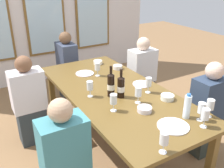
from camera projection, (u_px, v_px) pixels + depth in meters
name	position (u px, v px, depth m)	size (l,w,h in m)	color
ground_plane	(115.00, 144.00, 3.12)	(12.00, 12.00, 0.00)	olive
back_wall_with_windows	(43.00, 2.00, 4.46)	(4.23, 0.10, 2.90)	silver
dining_table	(115.00, 96.00, 2.84)	(1.03, 2.26, 0.74)	brown
white_plate_0	(173.00, 126.00, 2.17)	(0.28, 0.28, 0.01)	white
white_plate_1	(85.00, 73.00, 3.26)	(0.23, 0.23, 0.01)	white
white_plate_2	(142.00, 84.00, 2.96)	(0.22, 0.22, 0.01)	white
wine_bottle_0	(111.00, 85.00, 2.64)	(0.08, 0.08, 0.34)	black
wine_bottle_1	(121.00, 87.00, 2.62)	(0.08, 0.08, 0.31)	black
tasting_bowl_0	(98.00, 62.00, 3.60)	(0.13, 0.13, 0.05)	white
tasting_bowl_1	(144.00, 109.00, 2.39)	(0.14, 0.14, 0.05)	white
tasting_bowl_2	(118.00, 67.00, 3.41)	(0.13, 0.13, 0.05)	silver
tasting_bowl_3	(167.00, 97.00, 2.61)	(0.14, 0.14, 0.05)	white
water_bottle	(187.00, 107.00, 2.25)	(0.06, 0.06, 0.24)	white
wine_glass_0	(164.00, 139.00, 1.81)	(0.07, 0.07, 0.17)	white
wine_glass_1	(97.00, 67.00, 3.16)	(0.07, 0.07, 0.17)	white
wine_glass_2	(202.00, 109.00, 2.21)	(0.07, 0.07, 0.17)	white
wine_glass_3	(113.00, 100.00, 2.36)	(0.07, 0.07, 0.17)	white
wine_glass_4	(205.00, 115.00, 2.11)	(0.07, 0.07, 0.17)	white
wine_glass_5	(149.00, 83.00, 2.72)	(0.07, 0.07, 0.17)	white
wine_glass_6	(138.00, 92.00, 2.51)	(0.07, 0.07, 0.17)	white
wine_glass_7	(90.00, 86.00, 2.64)	(0.07, 0.07, 0.17)	white
wine_glass_8	(210.00, 105.00, 2.27)	(0.07, 0.07, 0.17)	white
seated_person_0	(29.00, 103.00, 3.00)	(0.38, 0.24, 1.11)	#2F383E
seated_person_1	(142.00, 76.00, 3.76)	(0.38, 0.24, 1.11)	#322D43
seated_person_2	(65.00, 162.00, 2.08)	(0.38, 0.24, 1.11)	#2B382B
seated_person_3	(207.00, 112.00, 2.81)	(0.38, 0.24, 1.11)	#2D332C
seated_person_4	(68.00, 68.00, 4.07)	(0.24, 0.38, 1.11)	#363938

